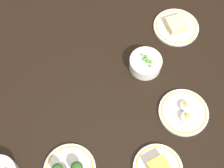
{
  "coord_description": "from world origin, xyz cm",
  "views": [
    {
      "loc": [
        54.63,
        3.7,
        116.42
      ],
      "look_at": [
        0.0,
        0.0,
        6.0
      ],
      "focal_mm": 49.28,
      "sensor_mm": 36.0,
      "label": 1
    }
  ],
  "objects": [
    {
      "name": "plate_sandwich",
      "position": [
        -31.04,
        26.68,
        5.22
      ],
      "size": [
        20.2,
        20.2,
        4.28
      ],
      "color": "white",
      "rests_on": "dining_table"
    },
    {
      "name": "dining_table",
      "position": [
        0.0,
        0.0,
        2.0
      ],
      "size": [
        121.99,
        112.59,
        4.0
      ],
      "primitive_type": "cube",
      "color": "black",
      "rests_on": "ground"
    },
    {
      "name": "plate_cheese",
      "position": [
        32.02,
        18.56,
        5.45
      ],
      "size": [
        17.88,
        17.88,
        5.46
      ],
      "color": "white",
      "rests_on": "dining_table"
    },
    {
      "name": "bowl_peas",
      "position": [
        -9.98,
        13.15,
        7.04
      ],
      "size": [
        13.46,
        13.46,
        6.78
      ],
      "color": "white",
      "rests_on": "dining_table"
    },
    {
      "name": "plate_eggs",
      "position": [
        9.78,
        28.58,
        5.11
      ],
      "size": [
        19.41,
        19.41,
        4.8
      ],
      "color": "white",
      "rests_on": "dining_table"
    }
  ]
}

